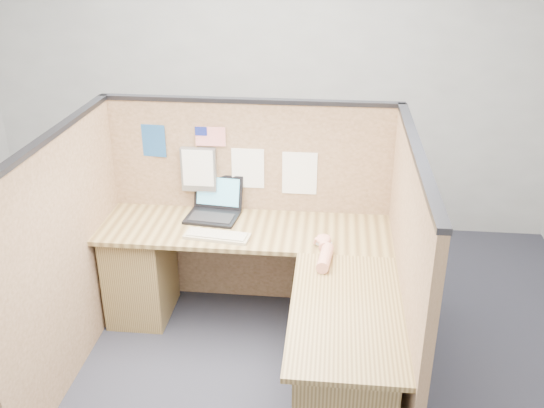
# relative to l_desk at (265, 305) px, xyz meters

# --- Properties ---
(floor) EXTENTS (5.00, 5.00, 0.00)m
(floor) POSITION_rel_l_desk_xyz_m (-0.18, -0.29, -0.39)
(floor) COLOR black
(floor) RESTS_ON ground
(wall_back) EXTENTS (5.00, 0.00, 5.00)m
(wall_back) POSITION_rel_l_desk_xyz_m (-0.18, 1.96, 1.01)
(wall_back) COLOR #919496
(wall_back) RESTS_ON floor
(cubicle_partitions) EXTENTS (2.06, 1.83, 1.53)m
(cubicle_partitions) POSITION_rel_l_desk_xyz_m (-0.18, 0.14, 0.38)
(cubicle_partitions) COLOR brown
(cubicle_partitions) RESTS_ON floor
(l_desk) EXTENTS (1.95, 1.75, 0.73)m
(l_desk) POSITION_rel_l_desk_xyz_m (0.00, 0.00, 0.00)
(l_desk) COLOR brown
(l_desk) RESTS_ON floor
(laptop) EXTENTS (0.38, 0.37, 0.25)m
(laptop) POSITION_rel_l_desk_xyz_m (-0.43, 0.58, 0.40)
(laptop) COLOR black
(laptop) RESTS_ON l_desk
(keyboard) EXTENTS (0.44, 0.19, 0.03)m
(keyboard) POSITION_rel_l_desk_xyz_m (-0.34, 0.24, 0.35)
(keyboard) COLOR #9E947A
(keyboard) RESTS_ON l_desk
(mouse) EXTENTS (0.12, 0.08, 0.05)m
(mouse) POSITION_rel_l_desk_xyz_m (0.35, 0.19, 0.36)
(mouse) COLOR silver
(mouse) RESTS_ON l_desk
(hand_forearm) EXTENTS (0.11, 0.40, 0.08)m
(hand_forearm) POSITION_rel_l_desk_xyz_m (0.36, 0.05, 0.38)
(hand_forearm) COLOR tan
(hand_forearm) RESTS_ON l_desk
(blue_poster) EXTENTS (0.17, 0.02, 0.23)m
(blue_poster) POSITION_rel_l_desk_xyz_m (-0.85, 0.68, 0.83)
(blue_poster) COLOR #1E4E8B
(blue_poster) RESTS_ON cubicle_partitions
(american_flag) EXTENTS (0.21, 0.01, 0.36)m
(american_flag) POSITION_rel_l_desk_xyz_m (-0.47, 0.67, 0.86)
(american_flag) COLOR olive
(american_flag) RESTS_ON cubicle_partitions
(file_holder) EXTENTS (0.24, 0.05, 0.31)m
(file_holder) POSITION_rel_l_desk_xyz_m (-0.54, 0.66, 0.64)
(file_holder) COLOR slate
(file_holder) RESTS_ON cubicle_partitions
(paper_left) EXTENTS (0.23, 0.00, 0.29)m
(paper_left) POSITION_rel_l_desk_xyz_m (-0.20, 0.68, 0.65)
(paper_left) COLOR white
(paper_left) RESTS_ON cubicle_partitions
(paper_right) EXTENTS (0.24, 0.00, 0.30)m
(paper_right) POSITION_rel_l_desk_xyz_m (0.16, 0.68, 0.63)
(paper_right) COLOR white
(paper_right) RESTS_ON cubicle_partitions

